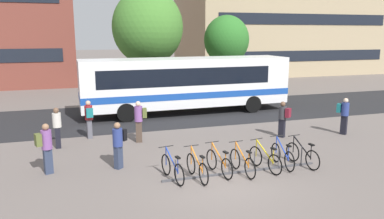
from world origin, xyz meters
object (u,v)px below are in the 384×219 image
parked_bicycle_yellow_4 (265,159)px  commuter_maroon_pack_5 (283,117)px  city_bus (187,83)px  parked_bicycle_black_6 (302,155)px  parked_bicycle_orange_2 (219,163)px  commuter_olive_pack_3 (57,125)px  commuter_black_pack_0 (118,142)px  parked_bicycle_blue_0 (172,169)px  street_tree_0 (148,27)px  parked_bicycle_orange_1 (197,168)px  street_tree_1 (226,40)px  commuter_teal_pack_6 (344,113)px  commuter_olive_pack_4 (46,145)px  commuter_teal_pack_2 (89,117)px  parked_bicycle_blue_5 (282,156)px  commuter_olive_pack_1 (139,119)px  parked_bicycle_orange_3 (242,163)px

parked_bicycle_yellow_4 → commuter_maroon_pack_5: (2.76, 3.48, 0.56)m
city_bus → parked_bicycle_black_6: city_bus is taller
parked_bicycle_orange_2 → commuter_olive_pack_3: commuter_olive_pack_3 is taller
commuter_black_pack_0 → commuter_olive_pack_3: (-2.09, 3.15, 0.03)m
parked_bicycle_blue_0 → parked_bicycle_orange_2: same height
commuter_olive_pack_3 → street_tree_0: bearing=150.5°
parked_bicycle_orange_1 → street_tree_1: street_tree_1 is taller
commuter_teal_pack_6 → commuter_maroon_pack_5: bearing=-131.0°
commuter_black_pack_0 → street_tree_1: street_tree_1 is taller
parked_bicycle_orange_2 → commuter_maroon_pack_5: commuter_maroon_pack_5 is taller
commuter_olive_pack_4 → street_tree_0: bearing=46.7°
parked_bicycle_yellow_4 → commuter_teal_pack_2: commuter_teal_pack_2 is taller
commuter_black_pack_0 → city_bus: bearing=-165.4°
parked_bicycle_blue_5 → street_tree_0: bearing=9.5°
city_bus → commuter_olive_pack_1: size_ratio=6.74×
parked_bicycle_orange_3 → parked_bicycle_orange_2: bearing=72.3°
parked_bicycle_orange_2 → street_tree_0: 16.40m
parked_bicycle_black_6 → commuter_black_pack_0: (-6.20, 1.69, 0.56)m
parked_bicycle_yellow_4 → parked_bicycle_blue_5: bearing=-90.8°
parked_bicycle_blue_5 → commuter_olive_pack_3: (-7.57, 4.72, 0.58)m
parked_bicycle_black_6 → commuter_olive_pack_1: commuter_olive_pack_1 is taller
parked_bicycle_yellow_4 → commuter_teal_pack_6: bearing=-72.5°
parked_bicycle_yellow_4 → parked_bicycle_black_6: 1.48m
parked_bicycle_orange_3 → parked_bicycle_black_6: bearing=-91.9°
parked_bicycle_black_6 → city_bus: bearing=-0.5°
commuter_teal_pack_6 → street_tree_1: bearing=147.4°
commuter_olive_pack_4 → street_tree_1: 19.56m
parked_bicycle_orange_3 → parked_bicycle_blue_0: bearing=82.3°
commuter_teal_pack_6 → street_tree_1: street_tree_1 is taller
commuter_teal_pack_2 → commuter_teal_pack_6: commuter_teal_pack_2 is taller
parked_bicycle_orange_2 → commuter_olive_pack_1: bearing=13.9°
commuter_olive_pack_4 → parked_bicycle_orange_1: bearing=-42.5°
commuter_black_pack_0 → street_tree_0: street_tree_0 is taller
parked_bicycle_orange_1 → parked_bicycle_orange_3: 1.59m
parked_bicycle_blue_0 → commuter_olive_pack_1: size_ratio=0.95×
parked_bicycle_blue_0 → commuter_black_pack_0: commuter_black_pack_0 is taller
commuter_olive_pack_4 → city_bus: bearing=28.1°
commuter_olive_pack_3 → commuter_olive_pack_4: size_ratio=0.98×
parked_bicycle_orange_2 → parked_bicycle_black_6: same height
parked_bicycle_orange_1 → street_tree_0: bearing=-10.8°
parked_bicycle_orange_3 → commuter_teal_pack_6: (6.58, 3.17, 0.60)m
commuter_olive_pack_4 → parked_bicycle_yellow_4: bearing=-34.4°
city_bus → commuter_olive_pack_3: 8.66m
parked_bicycle_orange_1 → commuter_black_pack_0: bearing=46.7°
parked_bicycle_blue_5 → commuter_teal_pack_6: 5.80m
parked_bicycle_orange_3 → commuter_black_pack_0: (-3.85, 1.77, 0.56)m
parked_bicycle_black_6 → commuter_black_pack_0: bearing=67.0°
parked_bicycle_orange_1 → parked_bicycle_orange_2: same height
commuter_maroon_pack_5 → parked_bicycle_blue_5: bearing=113.8°
parked_bicycle_orange_3 → commuter_olive_pack_3: bearing=46.5°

